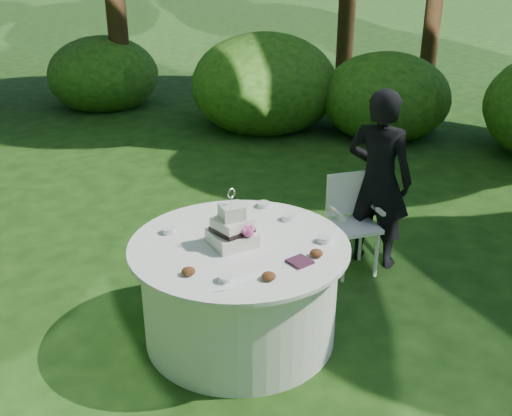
{
  "coord_description": "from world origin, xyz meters",
  "views": [
    {
      "loc": [
        -2.21,
        -3.02,
        2.69
      ],
      "look_at": [
        0.15,
        0.0,
        1.0
      ],
      "focal_mm": 42.0,
      "sensor_mm": 36.0,
      "label": 1
    }
  ],
  "objects_px": {
    "napkins": "(300,262)",
    "chair": "(351,215)",
    "guest": "(378,179)",
    "cake": "(233,230)",
    "table": "(240,290)"
  },
  "relations": [
    {
      "from": "guest",
      "to": "table",
      "type": "distance_m",
      "value": 1.71
    },
    {
      "from": "napkins",
      "to": "cake",
      "type": "xyz_separation_m",
      "value": [
        -0.19,
        0.49,
        0.1
      ]
    },
    {
      "from": "napkins",
      "to": "chair",
      "type": "relative_size",
      "value": 0.16
    },
    {
      "from": "guest",
      "to": "cake",
      "type": "distance_m",
      "value": 1.7
    },
    {
      "from": "table",
      "to": "cake",
      "type": "distance_m",
      "value": 0.5
    },
    {
      "from": "guest",
      "to": "cake",
      "type": "bearing_deg",
      "value": 72.44
    },
    {
      "from": "cake",
      "to": "chair",
      "type": "bearing_deg",
      "value": 8.63
    },
    {
      "from": "table",
      "to": "chair",
      "type": "relative_size",
      "value": 1.79
    },
    {
      "from": "table",
      "to": "cake",
      "type": "height_order",
      "value": "cake"
    },
    {
      "from": "napkins",
      "to": "chair",
      "type": "bearing_deg",
      "value": 29.59
    },
    {
      "from": "napkins",
      "to": "table",
      "type": "height_order",
      "value": "napkins"
    },
    {
      "from": "table",
      "to": "napkins",
      "type": "bearing_deg",
      "value": -72.61
    },
    {
      "from": "napkins",
      "to": "guest",
      "type": "relative_size",
      "value": 0.09
    },
    {
      "from": "napkins",
      "to": "table",
      "type": "distance_m",
      "value": 0.63
    },
    {
      "from": "cake",
      "to": "chair",
      "type": "distance_m",
      "value": 1.5
    }
  ]
}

